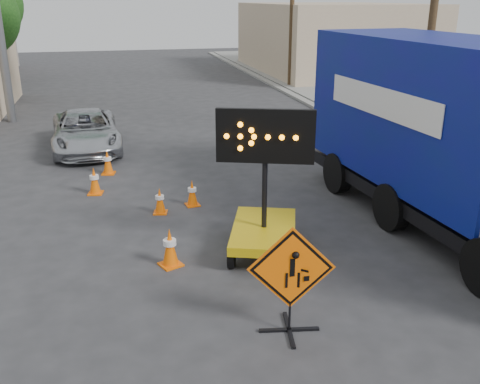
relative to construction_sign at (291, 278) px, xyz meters
name	(u,v)px	position (x,y,z in m)	size (l,w,h in m)	color
ground	(296,359)	(-0.13, -0.69, -0.95)	(100.00, 100.00, 0.00)	#2D2D30
curb_right	(339,118)	(7.07, 14.31, -0.89)	(0.40, 60.00, 0.12)	gray
sidewalk_right	(387,116)	(9.37, 14.31, -0.88)	(4.00, 60.00, 0.15)	gray
building_right_far	(331,38)	(12.87, 29.31, 1.35)	(10.00, 14.00, 4.60)	#BFAC8A
utility_pole_near	(434,8)	(7.87, 9.31, 3.73)	(1.80, 0.26, 9.00)	#49371F
utility_pole_far	(292,3)	(7.87, 23.31, 3.73)	(1.80, 0.26, 9.00)	#49371F
construction_sign	(291,278)	(0.00, 0.00, 0.00)	(1.35, 0.96, 1.81)	black
arrow_board	(264,222)	(0.38, 2.81, -0.28)	(1.91, 2.43, 3.03)	gold
pickup_truck	(86,131)	(-3.39, 11.93, -0.29)	(2.20, 4.76, 1.32)	silver
box_truck	(447,145)	(4.78, 3.32, 0.94)	(3.30, 8.97, 4.18)	black
cone_a	(170,247)	(-1.57, 2.67, -0.56)	(0.52, 0.52, 0.79)	#FF6305
cone_b	(160,201)	(-1.50, 5.46, -0.63)	(0.39, 0.39, 0.65)	#FF6305
cone_c	(192,193)	(-0.65, 5.79, -0.62)	(0.39, 0.39, 0.67)	#FF6305
cone_d	(94,181)	(-3.07, 7.26, -0.58)	(0.44, 0.44, 0.74)	#FF6305
cone_e	(108,162)	(-2.71, 8.96, -0.58)	(0.44, 0.44, 0.74)	#FF6305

